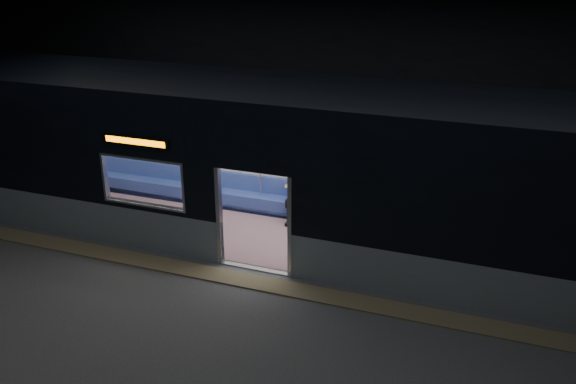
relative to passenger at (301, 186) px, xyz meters
The scene contains 7 objects.
station_floor 3.65m from the passenger, 91.22° to the right, with size 24.00×14.00×0.01m, color #47494C.
station_envelope 4.53m from the passenger, 91.22° to the right, with size 24.00×14.00×5.00m.
tactile_strip 3.11m from the passenger, 91.44° to the right, with size 22.80×0.50×0.03m, color #8C7F59.
metro_car 1.42m from the passenger, 94.37° to the right, with size 18.00×3.04×3.35m.
passenger is the anchor object (origin of this frame).
handbag 0.29m from the passenger, 81.30° to the right, with size 0.32×0.28×0.16m, color black.
transit_map 4.66m from the passenger, ahead, with size 0.93×0.03×0.61m, color white.
Camera 1 is at (4.26, -8.63, 5.94)m, focal length 38.00 mm.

